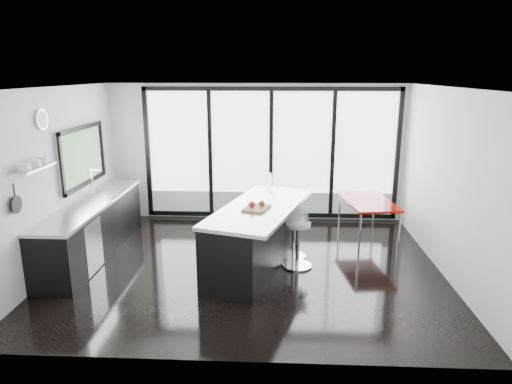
# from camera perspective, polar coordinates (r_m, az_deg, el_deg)

# --- Properties ---
(floor) EXTENTS (6.00, 5.00, 0.00)m
(floor) POSITION_cam_1_polar(r_m,az_deg,el_deg) (7.41, -0.90, -9.22)
(floor) COLOR black
(floor) RESTS_ON ground
(ceiling) EXTENTS (6.00, 5.00, 0.00)m
(ceiling) POSITION_cam_1_polar(r_m,az_deg,el_deg) (6.77, -1.00, 12.97)
(ceiling) COLOR white
(ceiling) RESTS_ON wall_back
(wall_back) EXTENTS (6.00, 0.09, 2.80)m
(wall_back) POSITION_cam_1_polar(r_m,az_deg,el_deg) (9.39, 1.71, 4.07)
(wall_back) COLOR silver
(wall_back) RESTS_ON ground
(wall_front) EXTENTS (6.00, 0.00, 2.80)m
(wall_front) POSITION_cam_1_polar(r_m,az_deg,el_deg) (4.57, -3.02, -5.90)
(wall_front) COLOR silver
(wall_front) RESTS_ON ground
(wall_left) EXTENTS (0.26, 5.00, 2.80)m
(wall_left) POSITION_cam_1_polar(r_m,az_deg,el_deg) (7.95, -22.76, 3.10)
(wall_left) COLOR silver
(wall_left) RESTS_ON ground
(wall_right) EXTENTS (0.00, 5.00, 2.80)m
(wall_right) POSITION_cam_1_polar(r_m,az_deg,el_deg) (7.40, 22.93, 0.99)
(wall_right) COLOR silver
(wall_right) RESTS_ON ground
(counter_cabinets) EXTENTS (0.69, 3.24, 1.36)m
(counter_cabinets) POSITION_cam_1_polar(r_m,az_deg,el_deg) (8.21, -19.73, -4.21)
(counter_cabinets) COLOR black
(counter_cabinets) RESTS_ON floor
(island) EXTENTS (1.73, 2.68, 1.32)m
(island) POSITION_cam_1_polar(r_m,az_deg,el_deg) (7.21, -0.10, -5.49)
(island) COLOR black
(island) RESTS_ON floor
(bar_stool_near) EXTENTS (0.50, 0.50, 0.74)m
(bar_stool_near) POSITION_cam_1_polar(r_m,az_deg,el_deg) (7.28, 5.22, -6.60)
(bar_stool_near) COLOR silver
(bar_stool_near) RESTS_ON floor
(bar_stool_far) EXTENTS (0.48, 0.48, 0.67)m
(bar_stool_far) POSITION_cam_1_polar(r_m,az_deg,el_deg) (7.64, 4.75, -5.79)
(bar_stool_far) COLOR silver
(bar_stool_far) RESTS_ON floor
(red_table) EXTENTS (0.98, 1.49, 0.74)m
(red_table) POSITION_cam_1_polar(r_m,az_deg,el_deg) (8.67, 13.73, -3.39)
(red_table) COLOR #8E0802
(red_table) RESTS_ON floor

